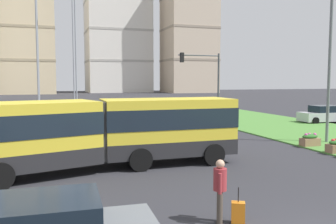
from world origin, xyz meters
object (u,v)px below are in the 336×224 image
at_px(apartment_tower_centre, 117,33).
at_px(car_silver_hatch, 324,115).
at_px(streetlight_median, 330,62).
at_px(flower_planter_4, 310,140).
at_px(traffic_light_near_left, 34,34).
at_px(pedestrian_crossing, 220,187).
at_px(articulated_bus, 109,131).
at_px(apartment_tower_eastcentre, 189,31).
at_px(rolling_suitcase, 238,212).
at_px(traffic_light_far_right, 206,76).
at_px(apartment_tower_westcentre, 27,0).

bearing_deg(apartment_tower_centre, car_silver_hatch, -88.93).
bearing_deg(car_silver_hatch, streetlight_median, -130.66).
height_order(car_silver_hatch, flower_planter_4, car_silver_hatch).
xyz_separation_m(traffic_light_near_left, streetlight_median, (16.31, 14.61, 0.75)).
bearing_deg(pedestrian_crossing, apartment_tower_centre, 80.98).
height_order(articulated_bus, car_silver_hatch, articulated_bus).
bearing_deg(apartment_tower_eastcentre, traffic_light_near_left, -112.21).
height_order(flower_planter_4, streetlight_median, streetlight_median).
relative_size(rolling_suitcase, traffic_light_far_right, 0.16).
bearing_deg(traffic_light_far_right, streetlight_median, -71.45).
height_order(car_silver_hatch, pedestrian_crossing, pedestrian_crossing).
height_order(articulated_bus, rolling_suitcase, articulated_bus).
xyz_separation_m(apartment_tower_centre, apartment_tower_eastcentre, (21.29, -10.50, 0.46)).
bearing_deg(rolling_suitcase, flower_planter_4, 42.25).
xyz_separation_m(articulated_bus, flower_planter_4, (11.88, 1.46, -1.23)).
xyz_separation_m(rolling_suitcase, apartment_tower_eastcentre, (38.53, 101.13, 19.53)).
distance_m(pedestrian_crossing, traffic_light_far_right, 21.61).
bearing_deg(car_silver_hatch, pedestrian_crossing, -137.15).
relative_size(flower_planter_4, apartment_tower_centre, 0.03).
bearing_deg(articulated_bus, car_silver_hatch, 27.33).
bearing_deg(apartment_tower_westcentre, flower_planter_4, -78.59).
xyz_separation_m(articulated_bus, streetlight_median, (13.78, 2.24, 3.33)).
bearing_deg(apartment_tower_centre, apartment_tower_westcentre, -168.08).
xyz_separation_m(articulated_bus, pedestrian_crossing, (1.88, -7.02, -0.65)).
bearing_deg(traffic_light_near_left, pedestrian_crossing, 50.50).
relative_size(rolling_suitcase, apartment_tower_westcentre, 0.02).
distance_m(articulated_bus, flower_planter_4, 12.03).
distance_m(flower_planter_4, traffic_light_near_left, 20.33).
height_order(car_silver_hatch, rolling_suitcase, car_silver_hatch).
relative_size(car_silver_hatch, apartment_tower_eastcentre, 0.11).
distance_m(traffic_light_near_left, streetlight_median, 21.91).
relative_size(pedestrian_crossing, apartment_tower_centre, 0.04).
distance_m(articulated_bus, streetlight_median, 14.35).
height_order(pedestrian_crossing, streetlight_median, streetlight_median).
bearing_deg(rolling_suitcase, streetlight_median, 39.55).
bearing_deg(rolling_suitcase, traffic_light_far_right, 68.14).
xyz_separation_m(articulated_bus, rolling_suitcase, (2.33, -7.22, -1.34)).
height_order(flower_planter_4, apartment_tower_centre, apartment_tower_centre).
bearing_deg(rolling_suitcase, apartment_tower_eastcentre, 69.14).
distance_m(rolling_suitcase, apartment_tower_eastcentre, 109.97).
relative_size(traffic_light_far_right, apartment_tower_centre, 0.16).
bearing_deg(streetlight_median, apartment_tower_centre, 86.76).
bearing_deg(apartment_tower_eastcentre, pedestrian_crossing, -111.12).
bearing_deg(flower_planter_4, articulated_bus, -173.01).
height_order(rolling_suitcase, apartment_tower_eastcentre, apartment_tower_eastcentre).
distance_m(rolling_suitcase, apartment_tower_westcentre, 109.69).
relative_size(pedestrian_crossing, flower_planter_4, 1.58).
bearing_deg(apartment_tower_centre, flower_planter_4, -94.27).
bearing_deg(apartment_tower_eastcentre, flower_planter_4, -107.40).
height_order(pedestrian_crossing, apartment_tower_centre, apartment_tower_centre).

